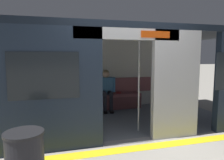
% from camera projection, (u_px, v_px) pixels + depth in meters
% --- Properties ---
extents(ground_plane, '(60.00, 60.00, 0.00)m').
position_uv_depth(ground_plane, '(127.00, 142.00, 3.92)').
color(ground_plane, gray).
extents(platform_edge_strip, '(8.00, 0.24, 0.01)m').
position_uv_depth(platform_edge_strip, '(133.00, 148.00, 3.63)').
color(platform_edge_strip, yellow).
rests_on(platform_edge_strip, ground_plane).
extents(train_car, '(6.40, 2.95, 2.21)m').
position_uv_depth(train_car, '(107.00, 61.00, 4.98)').
color(train_car, '#ADAFB5').
rests_on(train_car, ground_plane).
extents(bench_seat, '(2.52, 0.44, 0.47)m').
position_uv_depth(bench_seat, '(100.00, 98.00, 6.21)').
color(bench_seat, '#935156').
rests_on(bench_seat, ground_plane).
extents(person_seated, '(0.55, 0.70, 1.19)m').
position_uv_depth(person_seated, '(106.00, 87.00, 6.17)').
color(person_seated, '#4C8CC6').
rests_on(person_seated, ground_plane).
extents(handbag, '(0.26, 0.15, 0.17)m').
position_uv_depth(handbag, '(91.00, 92.00, 6.14)').
color(handbag, black).
rests_on(handbag, bench_seat).
extents(book, '(0.22, 0.26, 0.03)m').
position_uv_depth(book, '(119.00, 93.00, 6.42)').
color(book, '#B22D2D').
rests_on(book, bench_seat).
extents(grab_pole_door, '(0.04, 0.04, 2.07)m').
position_uv_depth(grab_pole_door, '(100.00, 85.00, 4.13)').
color(grab_pole_door, silver).
rests_on(grab_pole_door, ground_plane).
extents(grab_pole_far, '(0.04, 0.04, 2.07)m').
position_uv_depth(grab_pole_far, '(139.00, 83.00, 4.39)').
color(grab_pole_far, silver).
rests_on(grab_pole_far, ground_plane).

